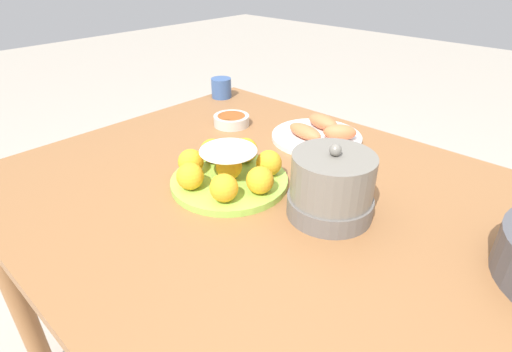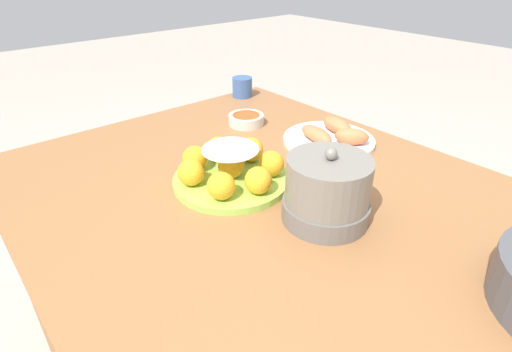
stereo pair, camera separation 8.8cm
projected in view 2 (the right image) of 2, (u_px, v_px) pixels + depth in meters
dining_table at (281, 236)px, 0.91m from camera, size 1.32×0.98×0.76m
cake_plate at (230, 169)px, 0.91m from camera, size 0.27×0.27×0.10m
sauce_bowl at (246, 119)px, 1.23m from camera, size 0.11×0.11×0.03m
seafood_platter at (331, 137)px, 1.11m from camera, size 0.25×0.25×0.06m
cup_far at (242, 87)px, 1.46m from camera, size 0.07×0.07×0.07m
warming_pot at (327, 191)px, 0.77m from camera, size 0.17×0.17×0.16m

